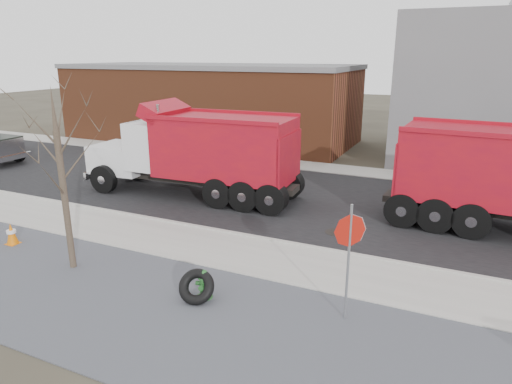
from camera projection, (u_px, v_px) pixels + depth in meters
The scene contains 13 objects.
ground at pixel (214, 253), 14.24m from camera, with size 120.00×120.00×0.00m, color #383328.
gravel_verge at pixel (143, 306), 11.19m from camera, with size 60.00×5.00×0.03m, color slate.
sidewalk at pixel (218, 249), 14.44m from camera, with size 60.00×2.50×0.06m, color #9E9B93.
curb at pixel (236, 234), 15.57m from camera, with size 60.00×0.15×0.11m, color #9E9B93.
road at pixel (287, 197), 19.70m from camera, with size 60.00×9.40×0.02m, color black.
far_sidewalk at pixel (324, 168), 24.65m from camera, with size 60.00×2.00×0.06m, color #9E9B93.
building_brick at pixel (210, 102), 32.23m from camera, with size 20.20×8.20×5.30m.
bare_tree at pixel (59, 157), 12.30m from camera, with size 3.20×3.20×5.20m.
fire_hydrant at pixel (204, 285), 11.49m from camera, with size 0.45×0.44×0.79m.
truck_tire at pixel (196, 287), 11.34m from camera, with size 1.05×0.93×0.88m.
stop_sign at pixel (349, 243), 10.13m from camera, with size 0.59×0.54×2.84m.
traffic_cone_far at pixel (12, 234), 14.75m from camera, with size 0.38×0.38×0.73m.
dump_truck_red_b at pixel (198, 150), 19.34m from camera, with size 9.61×3.16×3.98m.
Camera 1 is at (6.67, -11.31, 5.97)m, focal length 32.00 mm.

